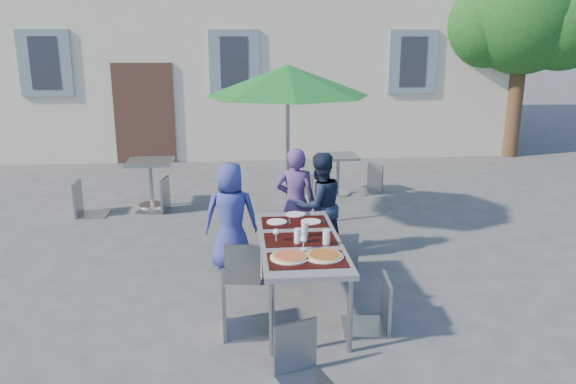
{
  "coord_description": "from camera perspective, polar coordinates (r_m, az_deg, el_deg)",
  "views": [
    {
      "loc": [
        0.01,
        -5.14,
        2.66
      ],
      "look_at": [
        0.58,
        0.98,
        1.0
      ],
      "focal_mm": 35.0,
      "sensor_mm": 36.0,
      "label": 1
    }
  ],
  "objects": [
    {
      "name": "bg_chair_r_1",
      "position": [
        10.21,
        8.46,
        3.11
      ],
      "size": [
        0.57,
        0.57,
        0.96
      ],
      "color": "gray",
      "rests_on": "ground"
    },
    {
      "name": "dining_table",
      "position": [
        5.6,
        1.22,
        -5.37
      ],
      "size": [
        0.8,
        1.85,
        0.76
      ],
      "color": "#4E4E54",
      "rests_on": "ground"
    },
    {
      "name": "patio_umbrella",
      "position": [
        7.91,
        -0.03,
        11.12
      ],
      "size": [
        2.31,
        2.31,
        2.34
      ],
      "color": "#B8BBC1",
      "rests_on": "ground"
    },
    {
      "name": "chair_0",
      "position": [
        6.32,
        -4.58,
        -4.62
      ],
      "size": [
        0.46,
        0.46,
        0.91
      ],
      "color": "gray",
      "rests_on": "ground"
    },
    {
      "name": "chair_4",
      "position": [
        5.36,
        9.04,
        -8.14
      ],
      "size": [
        0.46,
        0.46,
        0.95
      ],
      "color": "#939A9F",
      "rests_on": "ground"
    },
    {
      "name": "tree",
      "position": [
        14.27,
        22.94,
        16.36
      ],
      "size": [
        3.6,
        3.0,
        4.7
      ],
      "color": "#4F3522",
      "rests_on": "ground"
    },
    {
      "name": "pizza_near_right",
      "position": [
        5.14,
        3.67,
        -6.45
      ],
      "size": [
        0.36,
        0.36,
        0.03
      ],
      "color": "white",
      "rests_on": "dining_table"
    },
    {
      "name": "chair_1",
      "position": [
        6.72,
        -0.76,
        -2.86
      ],
      "size": [
        0.51,
        0.52,
        0.99
      ],
      "color": "gray",
      "rests_on": "ground"
    },
    {
      "name": "child_1",
      "position": [
        7.04,
        0.77,
        -1.07
      ],
      "size": [
        0.56,
        0.43,
        1.39
      ],
      "primitive_type": "imported",
      "rotation": [
        0.0,
        0.0,
        2.94
      ],
      "color": "#593A77",
      "rests_on": "ground"
    },
    {
      "name": "place_settings",
      "position": [
        6.17,
        0.69,
        -2.77
      ],
      "size": [
        0.63,
        0.5,
        0.01
      ],
      "color": "white",
      "rests_on": "dining_table"
    },
    {
      "name": "cafe_table_0",
      "position": [
        9.44,
        -13.79,
        1.72
      ],
      "size": [
        0.73,
        0.73,
        0.78
      ],
      "color": "#B8BBC1",
      "rests_on": "ground"
    },
    {
      "name": "chair_5",
      "position": [
        4.56,
        1.29,
        -13.04
      ],
      "size": [
        0.49,
        0.5,
        0.87
      ],
      "color": "gray",
      "rests_on": "ground"
    },
    {
      "name": "chair_2",
      "position": [
        6.7,
        5.41,
        -3.64
      ],
      "size": [
        0.41,
        0.42,
        0.88
      ],
      "color": "#94989F",
      "rests_on": "ground"
    },
    {
      "name": "bg_chair_r_0",
      "position": [
        9.16,
        -13.13,
        1.77
      ],
      "size": [
        0.52,
        0.52,
        1.03
      ],
      "color": "gray",
      "rests_on": "ground"
    },
    {
      "name": "glassware",
      "position": [
        5.49,
        1.79,
        -4.35
      ],
      "size": [
        0.54,
        0.41,
        0.15
      ],
      "color": "silver",
      "rests_on": "dining_table"
    },
    {
      "name": "bg_chair_l_0",
      "position": [
        9.26,
        -20.11,
        1.39
      ],
      "size": [
        0.47,
        0.46,
        1.03
      ],
      "color": "gray",
      "rests_on": "ground"
    },
    {
      "name": "cafe_table_1",
      "position": [
        9.96,
        5.09,
        2.4
      ],
      "size": [
        0.67,
        0.67,
        0.71
      ],
      "color": "#B8BBC1",
      "rests_on": "ground"
    },
    {
      "name": "bg_chair_l_1",
      "position": [
        9.81,
        2.54,
        2.45
      ],
      "size": [
        0.48,
        0.48,
        0.87
      ],
      "color": "#91959C",
      "rests_on": "ground"
    },
    {
      "name": "chair_3",
      "position": [
        5.23,
        -5.44,
        -7.93
      ],
      "size": [
        0.48,
        0.48,
        1.04
      ],
      "color": "gray",
      "rests_on": "ground"
    },
    {
      "name": "pizza_near_left",
      "position": [
        5.11,
        0.17,
        -6.57
      ],
      "size": [
        0.36,
        0.36,
        0.03
      ],
      "color": "white",
      "rests_on": "dining_table"
    },
    {
      "name": "ground",
      "position": [
        5.78,
        -4.93,
        -12.29
      ],
      "size": [
        90.0,
        90.0,
        0.0
      ],
      "primitive_type": "plane",
      "color": "#454547",
      "rests_on": "ground"
    },
    {
      "name": "child_0",
      "position": [
        6.69,
        -5.82,
        -2.44
      ],
      "size": [
        0.64,
        0.42,
        1.29
      ],
      "primitive_type": "imported",
      "rotation": [
        0.0,
        0.0,
        3.16
      ],
      "color": "#343C91",
      "rests_on": "ground"
    },
    {
      "name": "child_2",
      "position": [
        6.99,
        3.2,
        -1.41
      ],
      "size": [
        0.75,
        0.59,
        1.34
      ],
      "primitive_type": "imported",
      "rotation": [
        0.0,
        0.0,
        3.52
      ],
      "color": "#1C263E",
      "rests_on": "ground"
    }
  ]
}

